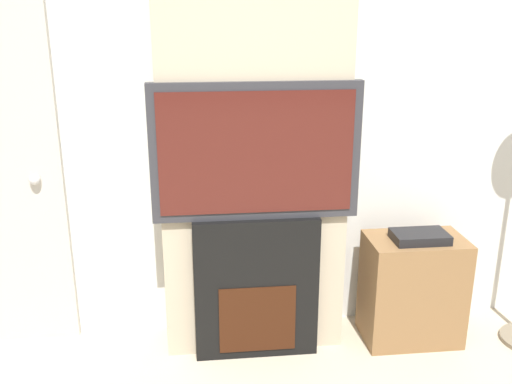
# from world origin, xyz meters

# --- Properties ---
(wall_back) EXTENTS (6.00, 0.06, 2.70)m
(wall_back) POSITION_xyz_m (0.00, 2.03, 1.35)
(wall_back) COLOR silver
(wall_back) RESTS_ON ground_plane
(chimney_breast) EXTENTS (0.97, 0.30, 2.70)m
(chimney_breast) POSITION_xyz_m (0.00, 1.85, 1.35)
(chimney_breast) COLOR tan
(chimney_breast) RESTS_ON ground_plane
(fireplace) EXTENTS (0.66, 0.15, 0.79)m
(fireplace) POSITION_xyz_m (0.00, 1.70, 0.39)
(fireplace) COLOR black
(fireplace) RESTS_ON ground_plane
(television) EXTENTS (1.05, 0.07, 0.70)m
(television) POSITION_xyz_m (0.00, 1.69, 1.14)
(television) COLOR #2D2D33
(television) RESTS_ON fireplace
(media_stand) EXTENTS (0.54, 0.34, 0.67)m
(media_stand) POSITION_xyz_m (0.89, 1.74, 0.32)
(media_stand) COLOR brown
(media_stand) RESTS_ON ground_plane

